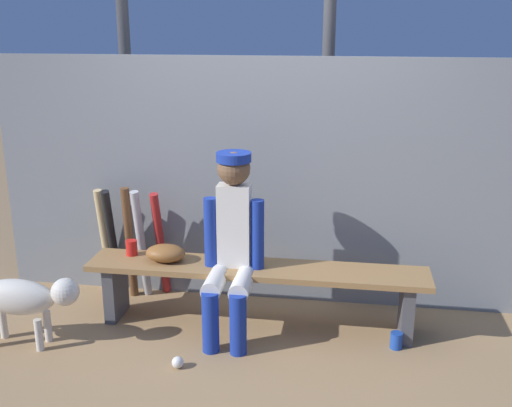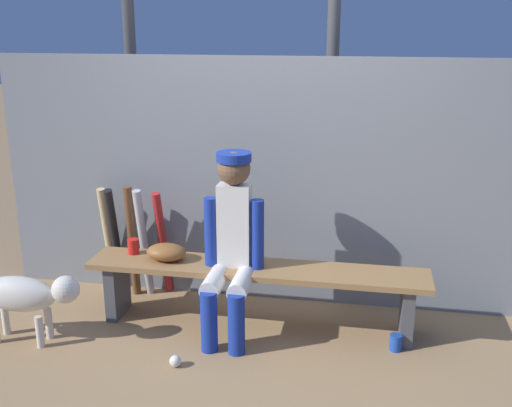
{
  "view_description": "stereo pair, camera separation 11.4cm",
  "coord_description": "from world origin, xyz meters",
  "px_view_note": "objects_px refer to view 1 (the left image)",
  "views": [
    {
      "loc": [
        0.59,
        -3.81,
        2.06
      ],
      "look_at": [
        0.0,
        0.0,
        0.9
      ],
      "focal_mm": 42.76,
      "sensor_mm": 36.0,
      "label": 1
    },
    {
      "loc": [
        0.7,
        -3.79,
        2.06
      ],
      "look_at": [
        0.0,
        0.0,
        0.9
      ],
      "focal_mm": 42.76,
      "sensor_mm": 36.0,
      "label": 2
    }
  ],
  "objects_px": {
    "bat_aluminum_silver": "(141,245)",
    "bat_wood_dark": "(130,243)",
    "dugout_bench": "(256,280)",
    "cup_on_ground": "(396,340)",
    "baseball_glove": "(166,253)",
    "dog": "(25,298)",
    "cup_on_bench": "(132,248)",
    "bat_aluminum_black": "(112,241)",
    "bat_wood_natural": "(105,241)",
    "player_seated": "(232,241)",
    "bat_aluminum_red": "(161,244)",
    "baseball": "(178,362)"
  },
  "relations": [
    {
      "from": "bat_aluminum_silver",
      "to": "bat_wood_dark",
      "type": "distance_m",
      "value": 0.1
    },
    {
      "from": "dugout_bench",
      "to": "cup_on_ground",
      "type": "relative_size",
      "value": 21.3
    },
    {
      "from": "baseball_glove",
      "to": "dog",
      "type": "xyz_separation_m",
      "value": [
        -0.81,
        -0.48,
        -0.17
      ]
    },
    {
      "from": "bat_wood_dark",
      "to": "cup_on_bench",
      "type": "distance_m",
      "value": 0.28
    },
    {
      "from": "dugout_bench",
      "to": "cup_on_bench",
      "type": "xyz_separation_m",
      "value": [
        -0.91,
        0.08,
        0.16
      ]
    },
    {
      "from": "bat_aluminum_black",
      "to": "bat_wood_natural",
      "type": "height_order",
      "value": "bat_aluminum_black"
    },
    {
      "from": "player_seated",
      "to": "bat_aluminum_silver",
      "type": "height_order",
      "value": "player_seated"
    },
    {
      "from": "bat_aluminum_red",
      "to": "cup_on_bench",
      "type": "xyz_separation_m",
      "value": [
        -0.12,
        -0.29,
        0.07
      ]
    },
    {
      "from": "player_seated",
      "to": "bat_aluminum_black",
      "type": "height_order",
      "value": "player_seated"
    },
    {
      "from": "player_seated",
      "to": "cup_on_bench",
      "type": "height_order",
      "value": "player_seated"
    },
    {
      "from": "baseball_glove",
      "to": "bat_wood_dark",
      "type": "xyz_separation_m",
      "value": [
        -0.38,
        0.32,
        -0.07
      ]
    },
    {
      "from": "cup_on_ground",
      "to": "bat_aluminum_black",
      "type": "bearing_deg",
      "value": 165.98
    },
    {
      "from": "player_seated",
      "to": "bat_wood_natural",
      "type": "xyz_separation_m",
      "value": [
        -1.1,
        0.5,
        -0.24
      ]
    },
    {
      "from": "bat_aluminum_red",
      "to": "dog",
      "type": "height_order",
      "value": "bat_aluminum_red"
    },
    {
      "from": "bat_aluminum_red",
      "to": "bat_wood_dark",
      "type": "relative_size",
      "value": 0.98
    },
    {
      "from": "bat_aluminum_silver",
      "to": "cup_on_bench",
      "type": "bearing_deg",
      "value": -86.83
    },
    {
      "from": "bat_aluminum_black",
      "to": "cup_on_ground",
      "type": "bearing_deg",
      "value": -14.02
    },
    {
      "from": "dugout_bench",
      "to": "bat_aluminum_silver",
      "type": "relative_size",
      "value": 2.66
    },
    {
      "from": "baseball",
      "to": "cup_on_ground",
      "type": "height_order",
      "value": "cup_on_ground"
    },
    {
      "from": "bat_aluminum_black",
      "to": "cup_on_bench",
      "type": "bearing_deg",
      "value": -47.99
    },
    {
      "from": "baseball_glove",
      "to": "cup_on_ground",
      "type": "relative_size",
      "value": 2.55
    },
    {
      "from": "player_seated",
      "to": "dog",
      "type": "height_order",
      "value": "player_seated"
    },
    {
      "from": "dugout_bench",
      "to": "cup_on_bench",
      "type": "relative_size",
      "value": 21.3
    },
    {
      "from": "bat_aluminum_red",
      "to": "bat_aluminum_black",
      "type": "relative_size",
      "value": 0.99
    },
    {
      "from": "baseball_glove",
      "to": "bat_wood_dark",
      "type": "relative_size",
      "value": 0.32
    },
    {
      "from": "bat_wood_dark",
      "to": "bat_wood_natural",
      "type": "xyz_separation_m",
      "value": [
        -0.22,
        0.07,
        -0.02
      ]
    },
    {
      "from": "baseball",
      "to": "dog",
      "type": "relative_size",
      "value": 0.09
    },
    {
      "from": "bat_aluminum_red",
      "to": "bat_wood_dark",
      "type": "height_order",
      "value": "bat_wood_dark"
    },
    {
      "from": "baseball_glove",
      "to": "bat_wood_dark",
      "type": "distance_m",
      "value": 0.51
    },
    {
      "from": "dog",
      "to": "cup_on_bench",
      "type": "bearing_deg",
      "value": 46.45
    },
    {
      "from": "bat_wood_dark",
      "to": "dog",
      "type": "bearing_deg",
      "value": -117.68
    },
    {
      "from": "player_seated",
      "to": "cup_on_ground",
      "type": "distance_m",
      "value": 1.26
    },
    {
      "from": "bat_aluminum_black",
      "to": "dugout_bench",
      "type": "bearing_deg",
      "value": -17.53
    },
    {
      "from": "cup_on_ground",
      "to": "dog",
      "type": "bearing_deg",
      "value": -172.36
    },
    {
      "from": "baseball",
      "to": "bat_wood_dark",
      "type": "bearing_deg",
      "value": 123.78
    },
    {
      "from": "baseball_glove",
      "to": "bat_wood_natural",
      "type": "bearing_deg",
      "value": 147.03
    },
    {
      "from": "dugout_bench",
      "to": "bat_aluminum_red",
      "type": "height_order",
      "value": "bat_aluminum_red"
    },
    {
      "from": "bat_aluminum_silver",
      "to": "bat_wood_dark",
      "type": "relative_size",
      "value": 1.0
    },
    {
      "from": "dugout_bench",
      "to": "cup_on_bench",
      "type": "distance_m",
      "value": 0.93
    },
    {
      "from": "bat_wood_natural",
      "to": "dugout_bench",
      "type": "bearing_deg",
      "value": -17.56
    },
    {
      "from": "cup_on_bench",
      "to": "dog",
      "type": "height_order",
      "value": "cup_on_bench"
    },
    {
      "from": "player_seated",
      "to": "baseball_glove",
      "type": "height_order",
      "value": "player_seated"
    },
    {
      "from": "bat_wood_natural",
      "to": "bat_aluminum_black",
      "type": "bearing_deg",
      "value": -18.13
    },
    {
      "from": "baseball_glove",
      "to": "bat_aluminum_red",
      "type": "xyz_separation_m",
      "value": [
        -0.15,
        0.37,
        -0.08
      ]
    },
    {
      "from": "bat_aluminum_silver",
      "to": "baseball_glove",
      "type": "bearing_deg",
      "value": -47.59
    },
    {
      "from": "bat_wood_dark",
      "to": "player_seated",
      "type": "bearing_deg",
      "value": -26.13
    },
    {
      "from": "baseball",
      "to": "bat_aluminum_red",
      "type": "bearing_deg",
      "value": 112.04
    },
    {
      "from": "dugout_bench",
      "to": "bat_aluminum_red",
      "type": "distance_m",
      "value": 0.88
    },
    {
      "from": "cup_on_ground",
      "to": "bat_wood_dark",
      "type": "bearing_deg",
      "value": 166.23
    },
    {
      "from": "bat_aluminum_red",
      "to": "baseball_glove",
      "type": "bearing_deg",
      "value": -67.26
    }
  ]
}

